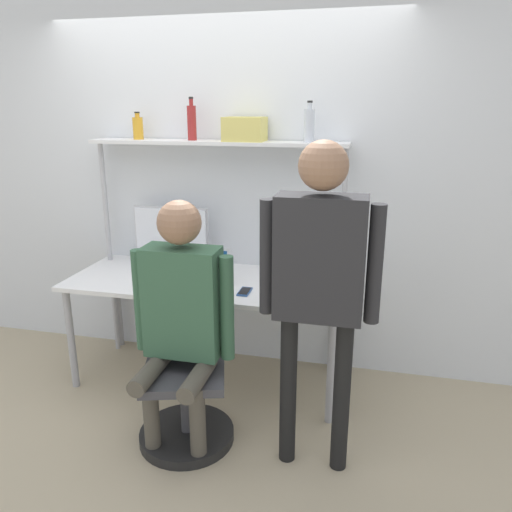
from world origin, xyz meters
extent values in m
plane|color=tan|center=(0.00, 0.00, 0.00)|extent=(12.00, 12.00, 0.00)
cube|color=silver|center=(0.00, 0.83, 1.35)|extent=(8.00, 0.06, 2.70)
cube|color=white|center=(0.00, 0.41, 0.75)|extent=(1.91, 0.78, 0.03)
cylinder|color=#A5A5AA|center=(-0.89, 0.08, 0.37)|extent=(0.05, 0.05, 0.73)
cylinder|color=#A5A5AA|center=(0.89, 0.08, 0.37)|extent=(0.05, 0.05, 0.73)
cylinder|color=#A5A5AA|center=(-0.89, 0.74, 0.37)|extent=(0.05, 0.05, 0.73)
cylinder|color=#A5A5AA|center=(0.89, 0.74, 0.37)|extent=(0.05, 0.05, 0.73)
cube|color=white|center=(0.00, 0.67, 1.67)|extent=(1.81, 0.24, 0.02)
cylinder|color=#B2B2B7|center=(-0.89, 0.67, 0.84)|extent=(0.04, 0.04, 1.68)
cylinder|color=#B2B2B7|center=(0.89, 0.67, 0.84)|extent=(0.04, 0.04, 1.68)
cylinder|color=#B7B7BC|center=(-0.35, 0.64, 0.77)|extent=(0.20, 0.20, 0.01)
cylinder|color=#B7B7BC|center=(-0.35, 0.64, 0.83)|extent=(0.06, 0.06, 0.10)
cube|color=#B7B7BC|center=(-0.35, 0.64, 1.04)|extent=(0.57, 0.01, 0.34)
cube|color=silver|center=(-0.35, 0.64, 1.04)|extent=(0.55, 0.02, 0.32)
cube|color=silver|center=(0.03, 0.24, 0.77)|extent=(0.30, 0.24, 0.01)
cube|color=black|center=(0.03, 0.22, 0.77)|extent=(0.26, 0.13, 0.00)
cube|color=silver|center=(0.03, 0.34, 0.89)|extent=(0.30, 0.06, 0.24)
cube|color=#194C8C|center=(0.03, 0.33, 0.89)|extent=(0.27, 0.04, 0.21)
cube|color=#264C8C|center=(0.31, 0.23, 0.77)|extent=(0.07, 0.15, 0.01)
cube|color=black|center=(0.31, 0.23, 0.77)|extent=(0.06, 0.13, 0.00)
cylinder|color=black|center=(0.09, -0.29, 0.03)|extent=(0.56, 0.56, 0.06)
cylinder|color=#4C4C51|center=(0.09, -0.29, 0.24)|extent=(0.06, 0.06, 0.36)
cube|color=#3F3F44|center=(0.09, -0.29, 0.44)|extent=(0.57, 0.57, 0.05)
cube|color=#3F3F44|center=(0.03, -0.09, 0.69)|extent=(0.41, 0.16, 0.45)
cylinder|color=#4C473D|center=(-0.05, -0.46, 0.23)|extent=(0.09, 0.09, 0.47)
cylinder|color=#4C473D|center=(0.22, -0.46, 0.23)|extent=(0.09, 0.09, 0.47)
cylinder|color=#4C473D|center=(-0.05, -0.43, 0.51)|extent=(0.10, 0.38, 0.10)
cylinder|color=#4C473D|center=(0.22, -0.43, 0.51)|extent=(0.10, 0.38, 0.10)
cube|color=#33593F|center=(0.09, -0.26, 0.87)|extent=(0.42, 0.20, 0.62)
cylinder|color=#33593F|center=(-0.17, -0.26, 0.86)|extent=(0.08, 0.08, 0.59)
cylinder|color=#33593F|center=(0.34, -0.26, 0.86)|extent=(0.08, 0.08, 0.59)
sphere|color=#8C664C|center=(0.09, -0.26, 1.32)|extent=(0.24, 0.24, 0.24)
cylinder|color=black|center=(0.70, -0.32, 0.44)|extent=(0.09, 0.09, 0.88)
cylinder|color=black|center=(0.98, -0.32, 0.44)|extent=(0.09, 0.09, 0.88)
cube|color=#262628|center=(0.84, -0.32, 1.19)|extent=(0.44, 0.20, 0.62)
cylinder|color=#262628|center=(0.57, -0.32, 1.18)|extent=(0.08, 0.08, 0.59)
cylinder|color=#262628|center=(1.10, -0.32, 1.18)|extent=(0.08, 0.08, 0.59)
sphere|color=#8C664C|center=(0.84, -0.32, 1.65)|extent=(0.24, 0.24, 0.24)
cylinder|color=gold|center=(-0.58, 0.67, 1.76)|extent=(0.07, 0.07, 0.15)
cylinder|color=gold|center=(-0.58, 0.67, 1.85)|extent=(0.03, 0.03, 0.03)
cylinder|color=black|center=(-0.58, 0.67, 1.87)|extent=(0.04, 0.04, 0.01)
cylinder|color=maroon|center=(-0.17, 0.67, 1.80)|extent=(0.06, 0.06, 0.23)
cylinder|color=maroon|center=(-0.17, 0.67, 1.93)|extent=(0.03, 0.03, 0.04)
cylinder|color=black|center=(-0.17, 0.67, 1.96)|extent=(0.03, 0.03, 0.01)
cylinder|color=silver|center=(0.64, 0.67, 1.78)|extent=(0.07, 0.07, 0.21)
cylinder|color=silver|center=(0.64, 0.67, 1.91)|extent=(0.03, 0.03, 0.04)
cylinder|color=black|center=(0.64, 0.67, 1.94)|extent=(0.03, 0.03, 0.01)
cube|color=#DBCC66|center=(0.20, 0.67, 1.76)|extent=(0.27, 0.22, 0.16)
camera|label=1|loc=(1.08, -2.66, 1.92)|focal=35.00mm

